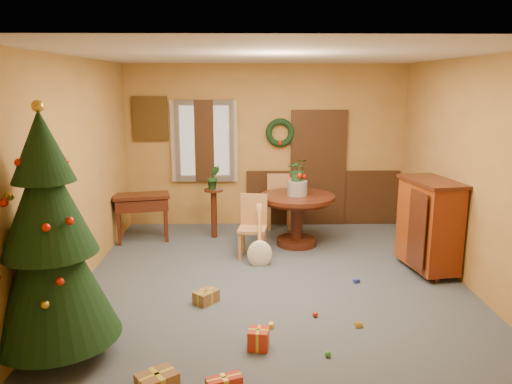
{
  "coord_description": "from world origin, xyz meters",
  "views": [
    {
      "loc": [
        -0.34,
        -6.2,
        2.59
      ],
      "look_at": [
        -0.22,
        0.4,
        1.12
      ],
      "focal_mm": 35.0,
      "sensor_mm": 36.0,
      "label": 1
    }
  ],
  "objects_px": {
    "dining_table": "(297,210)",
    "sideboard": "(429,223)",
    "writing_desk": "(142,206)",
    "christmas_tree": "(50,242)",
    "chair_near": "(253,224)"
  },
  "relations": [
    {
      "from": "dining_table",
      "to": "sideboard",
      "type": "distance_m",
      "value": 2.07
    },
    {
      "from": "writing_desk",
      "to": "sideboard",
      "type": "xyz_separation_m",
      "value": [
        4.22,
        -1.44,
        0.1
      ]
    },
    {
      "from": "christmas_tree",
      "to": "writing_desk",
      "type": "distance_m",
      "value": 3.61
    },
    {
      "from": "dining_table",
      "to": "chair_near",
      "type": "height_order",
      "value": "chair_near"
    },
    {
      "from": "sideboard",
      "to": "writing_desk",
      "type": "bearing_deg",
      "value": 161.19
    },
    {
      "from": "christmas_tree",
      "to": "sideboard",
      "type": "xyz_separation_m",
      "value": [
        4.3,
        2.13,
        -0.46
      ]
    },
    {
      "from": "sideboard",
      "to": "chair_near",
      "type": "bearing_deg",
      "value": 164.06
    },
    {
      "from": "sideboard",
      "to": "christmas_tree",
      "type": "bearing_deg",
      "value": -153.68
    },
    {
      "from": "dining_table",
      "to": "writing_desk",
      "type": "height_order",
      "value": "dining_table"
    },
    {
      "from": "christmas_tree",
      "to": "sideboard",
      "type": "bearing_deg",
      "value": 26.32
    },
    {
      "from": "dining_table",
      "to": "writing_desk",
      "type": "xyz_separation_m",
      "value": [
        -2.52,
        0.26,
        0.02
      ]
    },
    {
      "from": "christmas_tree",
      "to": "writing_desk",
      "type": "bearing_deg",
      "value": 88.71
    },
    {
      "from": "writing_desk",
      "to": "dining_table",
      "type": "bearing_deg",
      "value": -5.85
    },
    {
      "from": "dining_table",
      "to": "christmas_tree",
      "type": "xyz_separation_m",
      "value": [
        -2.6,
        -3.31,
        0.58
      ]
    },
    {
      "from": "dining_table",
      "to": "christmas_tree",
      "type": "bearing_deg",
      "value": -128.24
    }
  ]
}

